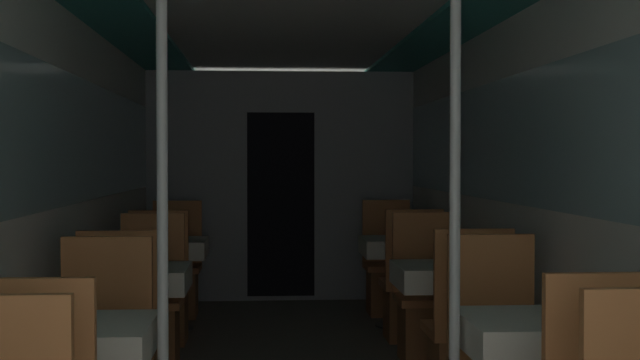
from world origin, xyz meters
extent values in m
cube|color=silver|center=(-1.30, 3.61, 1.09)|extent=(0.05, 10.01, 2.19)
cube|color=#9EC6D1|center=(-1.29, 3.61, 1.47)|extent=(0.03, 9.21, 0.75)
cube|color=silver|center=(1.30, 3.61, 1.09)|extent=(0.05, 10.01, 2.19)
cube|color=#9EC6D1|center=(1.29, 3.61, 1.47)|extent=(0.03, 9.21, 0.75)
cube|color=gray|center=(0.00, 7.47, 1.09)|extent=(2.54, 0.08, 2.19)
cube|color=black|center=(0.00, 7.42, 0.92)|extent=(0.64, 0.01, 1.75)
cube|color=#93704C|center=(-0.92, 2.47, 0.70)|extent=(0.55, 0.55, 0.02)
cube|color=white|center=(-0.92, 2.47, 0.64)|extent=(0.59, 0.59, 0.14)
cube|color=#D17A42|center=(-0.92, 3.20, 0.71)|extent=(0.42, 0.04, 0.55)
cylinder|color=silver|center=(-0.58, 2.47, 1.09)|extent=(0.04, 0.04, 2.19)
cylinder|color=#B7B7BC|center=(-0.92, 4.27, 0.35)|extent=(0.09, 0.09, 0.68)
cube|color=#93704C|center=(-0.92, 4.27, 0.70)|extent=(0.55, 0.55, 0.02)
cube|color=white|center=(-0.92, 4.27, 0.64)|extent=(0.59, 0.59, 0.14)
cube|color=#D17A42|center=(-0.92, 3.73, 0.42)|extent=(0.42, 0.42, 0.05)
cube|color=#D17A42|center=(-0.92, 3.54, 0.71)|extent=(0.42, 0.04, 0.55)
cube|color=#9C5B31|center=(-0.92, 4.81, 0.20)|extent=(0.36, 0.36, 0.39)
cube|color=#D17A42|center=(-0.92, 4.81, 0.42)|extent=(0.42, 0.42, 0.05)
cube|color=#D17A42|center=(-0.92, 5.00, 0.71)|extent=(0.42, 0.04, 0.55)
cylinder|color=#4C4C51|center=(-0.92, 6.06, 0.01)|extent=(0.38, 0.38, 0.01)
cylinder|color=#B7B7BC|center=(-0.92, 6.06, 0.35)|extent=(0.09, 0.09, 0.68)
cube|color=#93704C|center=(-0.92, 6.06, 0.70)|extent=(0.55, 0.55, 0.02)
cube|color=white|center=(-0.92, 6.06, 0.64)|extent=(0.59, 0.59, 0.14)
cube|color=#9C5B31|center=(-0.92, 5.52, 0.20)|extent=(0.36, 0.36, 0.39)
cube|color=#D17A42|center=(-0.92, 5.52, 0.42)|extent=(0.42, 0.42, 0.05)
cube|color=#D17A42|center=(-0.92, 5.33, 0.71)|extent=(0.42, 0.04, 0.55)
cube|color=#9C5B31|center=(-0.92, 6.60, 0.20)|extent=(0.36, 0.36, 0.39)
cube|color=#D17A42|center=(-0.92, 6.60, 0.42)|extent=(0.42, 0.42, 0.05)
cube|color=#D17A42|center=(-0.92, 6.79, 0.71)|extent=(0.42, 0.04, 0.55)
cube|color=#93704C|center=(0.92, 2.47, 0.70)|extent=(0.55, 0.55, 0.02)
cube|color=white|center=(0.92, 2.47, 0.64)|extent=(0.59, 0.59, 0.14)
cube|color=#D17A42|center=(0.92, 1.74, 0.71)|extent=(0.42, 0.04, 0.55)
cube|color=#D17A42|center=(0.92, 3.01, 0.42)|extent=(0.42, 0.42, 0.05)
cube|color=#D17A42|center=(0.92, 3.20, 0.71)|extent=(0.42, 0.04, 0.55)
cylinder|color=silver|center=(0.58, 2.47, 1.09)|extent=(0.04, 0.04, 2.19)
cylinder|color=#B7B7BC|center=(0.92, 4.27, 0.35)|extent=(0.09, 0.09, 0.68)
cube|color=#93704C|center=(0.92, 4.27, 0.70)|extent=(0.55, 0.55, 0.02)
cube|color=white|center=(0.92, 4.27, 0.64)|extent=(0.59, 0.59, 0.14)
cube|color=#D17A42|center=(0.92, 3.73, 0.42)|extent=(0.42, 0.42, 0.05)
cube|color=#D17A42|center=(0.92, 3.54, 0.71)|extent=(0.42, 0.04, 0.55)
cube|color=#9C5B31|center=(0.92, 4.81, 0.20)|extent=(0.36, 0.36, 0.39)
cube|color=#D17A42|center=(0.92, 4.81, 0.42)|extent=(0.42, 0.42, 0.05)
cube|color=#D17A42|center=(0.92, 5.00, 0.71)|extent=(0.42, 0.04, 0.55)
cylinder|color=#4C4C51|center=(0.92, 6.06, 0.01)|extent=(0.38, 0.38, 0.01)
cylinder|color=#B7B7BC|center=(0.92, 6.06, 0.35)|extent=(0.09, 0.09, 0.68)
cube|color=#93704C|center=(0.92, 6.06, 0.70)|extent=(0.55, 0.55, 0.02)
cube|color=white|center=(0.92, 6.06, 0.64)|extent=(0.59, 0.59, 0.14)
cube|color=#9C5B31|center=(0.92, 5.52, 0.20)|extent=(0.36, 0.36, 0.39)
cube|color=#D17A42|center=(0.92, 5.52, 0.42)|extent=(0.42, 0.42, 0.05)
cube|color=#D17A42|center=(0.92, 5.33, 0.71)|extent=(0.42, 0.04, 0.55)
cube|color=#9C5B31|center=(0.92, 6.60, 0.20)|extent=(0.36, 0.36, 0.39)
cube|color=#D17A42|center=(0.92, 6.60, 0.42)|extent=(0.42, 0.42, 0.05)
cube|color=#D17A42|center=(0.92, 6.79, 0.71)|extent=(0.42, 0.04, 0.55)
camera|label=1|loc=(-0.20, -1.05, 1.36)|focal=50.00mm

